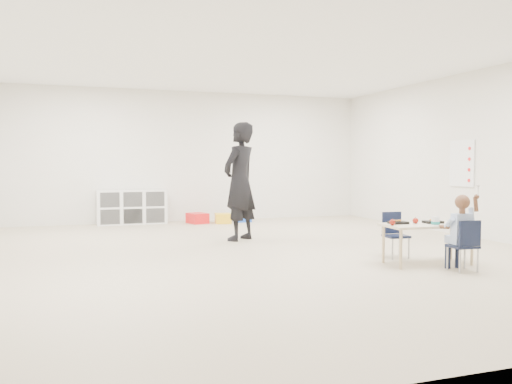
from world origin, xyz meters
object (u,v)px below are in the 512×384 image
object	(u,v)px
chair_near	(463,245)
cubby_shelf	(132,207)
child	(463,230)
adult	(240,181)
table	(427,244)

from	to	relation	value
chair_near	cubby_shelf	world-z (taller)	cubby_shelf
child	adult	xyz separation A→B (m)	(-1.66, 3.27, 0.48)
child	table	bearing A→B (deg)	106.93
chair_near	child	xyz separation A→B (m)	(0.00, -0.00, 0.17)
chair_near	child	bearing A→B (deg)	-85.38
table	cubby_shelf	world-z (taller)	cubby_shelf
chair_near	child	distance (m)	0.17
chair_near	adult	distance (m)	3.73
child	adult	bearing A→B (deg)	121.56
child	adult	distance (m)	3.70
chair_near	child	world-z (taller)	child
table	adult	bearing A→B (deg)	123.91
child	cubby_shelf	size ratio (longest dim) A/B	0.68
table	child	distance (m)	0.56
table	adult	xyz separation A→B (m)	(-1.55, 2.77, 0.70)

